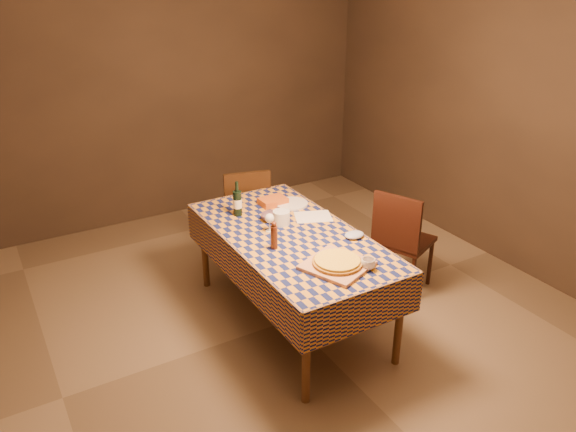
% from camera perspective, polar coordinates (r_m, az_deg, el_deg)
% --- Properties ---
extents(room, '(5.00, 5.10, 2.70)m').
position_cam_1_polar(room, '(3.97, 0.37, 5.65)').
color(room, brown).
rests_on(room, ground).
extents(dining_table, '(0.94, 1.84, 0.77)m').
position_cam_1_polar(dining_table, '(4.23, 0.34, -2.78)').
color(dining_table, brown).
rests_on(dining_table, ground).
extents(cutting_board, '(0.51, 0.51, 0.02)m').
position_cam_1_polar(cutting_board, '(3.77, 5.01, -5.00)').
color(cutting_board, '#B47954').
rests_on(cutting_board, dining_table).
extents(pizza, '(0.41, 0.41, 0.03)m').
position_cam_1_polar(pizza, '(3.76, 5.02, -4.63)').
color(pizza, '#8B5B17').
rests_on(pizza, cutting_board).
extents(pepper_mill, '(0.06, 0.06, 0.21)m').
position_cam_1_polar(pepper_mill, '(3.95, -1.43, -2.04)').
color(pepper_mill, '#4D2212').
rests_on(pepper_mill, dining_table).
extents(bowl, '(0.19, 0.19, 0.05)m').
position_cam_1_polar(bowl, '(4.41, -1.67, -0.12)').
color(bowl, '#5B414D').
rests_on(bowl, dining_table).
extents(wine_glass, '(0.07, 0.07, 0.14)m').
position_cam_1_polar(wine_glass, '(4.20, -1.89, -0.29)').
color(wine_glass, silver).
rests_on(wine_glass, dining_table).
extents(wine_bottle, '(0.09, 0.09, 0.29)m').
position_cam_1_polar(wine_bottle, '(4.48, -5.16, 1.36)').
color(wine_bottle, black).
rests_on(wine_bottle, dining_table).
extents(deli_tub, '(0.17, 0.17, 0.11)m').
position_cam_1_polar(deli_tub, '(4.33, -0.68, -0.17)').
color(deli_tub, silver).
rests_on(deli_tub, dining_table).
extents(takeout_container, '(0.23, 0.16, 0.06)m').
position_cam_1_polar(takeout_container, '(4.69, -1.54, 1.51)').
color(takeout_container, '#B85318').
rests_on(takeout_container, dining_table).
extents(white_plate, '(0.35, 0.35, 0.02)m').
position_cam_1_polar(white_plate, '(4.70, 0.35, 1.27)').
color(white_plate, white).
rests_on(white_plate, dining_table).
extents(tumbler, '(0.10, 0.10, 0.08)m').
position_cam_1_polar(tumbler, '(3.76, 8.14, -4.86)').
color(tumbler, silver).
rests_on(tumbler, dining_table).
extents(flour_patch, '(0.35, 0.31, 0.00)m').
position_cam_1_polar(flour_patch, '(4.48, 2.56, -0.06)').
color(flour_patch, silver).
rests_on(flour_patch, dining_table).
extents(flour_bag, '(0.18, 0.15, 0.04)m').
position_cam_1_polar(flour_bag, '(4.16, 6.75, -1.91)').
color(flour_bag, '#9DABC9').
rests_on(flour_bag, dining_table).
extents(chair_far, '(0.51, 0.52, 0.93)m').
position_cam_1_polar(chair_far, '(5.22, -4.33, 0.65)').
color(chair_far, black).
rests_on(chair_far, ground).
extents(chair_right, '(0.56, 0.56, 0.93)m').
position_cam_1_polar(chair_right, '(4.80, 11.39, -2.08)').
color(chair_right, black).
rests_on(chair_right, ground).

